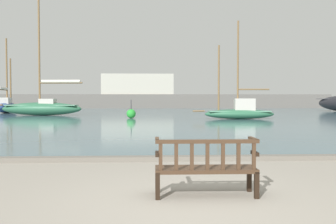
{
  "coord_description": "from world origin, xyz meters",
  "views": [
    {
      "loc": [
        -0.62,
        -5.39,
        1.54
      ],
      "look_at": [
        0.13,
        10.0,
        1.0
      ],
      "focal_mm": 40.0,
      "sensor_mm": 36.0,
      "label": 1
    }
  ],
  "objects_px": {
    "sailboat_outer_starboard": "(42,107)",
    "channel_buoy": "(131,114)",
    "park_bench": "(206,167)",
    "sailboat_nearest_starboard": "(240,111)",
    "sailboat_mid_starboard": "(7,106)"
  },
  "relations": [
    {
      "from": "park_bench",
      "to": "channel_buoy",
      "type": "distance_m",
      "value": 22.4
    },
    {
      "from": "park_bench",
      "to": "sailboat_outer_starboard",
      "type": "xyz_separation_m",
      "value": [
        -10.41,
        27.77,
        0.36
      ]
    },
    {
      "from": "sailboat_outer_starboard",
      "to": "channel_buoy",
      "type": "bearing_deg",
      "value": -34.01
    },
    {
      "from": "park_bench",
      "to": "sailboat_nearest_starboard",
      "type": "xyz_separation_m",
      "value": [
        5.64,
        20.93,
        0.18
      ]
    },
    {
      "from": "park_bench",
      "to": "channel_buoy",
      "type": "xyz_separation_m",
      "value": [
        -2.29,
        22.29,
        -0.04
      ]
    },
    {
      "from": "park_bench",
      "to": "sailboat_outer_starboard",
      "type": "bearing_deg",
      "value": 110.54
    },
    {
      "from": "park_bench",
      "to": "channel_buoy",
      "type": "bearing_deg",
      "value": 95.85
    },
    {
      "from": "sailboat_outer_starboard",
      "to": "channel_buoy",
      "type": "relative_size",
      "value": 7.42
    },
    {
      "from": "sailboat_nearest_starboard",
      "to": "channel_buoy",
      "type": "height_order",
      "value": "sailboat_nearest_starboard"
    },
    {
      "from": "park_bench",
      "to": "sailboat_mid_starboard",
      "type": "bearing_deg",
      "value": 114.97
    },
    {
      "from": "sailboat_outer_starboard",
      "to": "sailboat_mid_starboard",
      "type": "relative_size",
      "value": 1.33
    },
    {
      "from": "sailboat_outer_starboard",
      "to": "sailboat_mid_starboard",
      "type": "xyz_separation_m",
      "value": [
        -5.45,
        6.27,
        -0.01
      ]
    },
    {
      "from": "sailboat_mid_starboard",
      "to": "channel_buoy",
      "type": "distance_m",
      "value": 17.95
    },
    {
      "from": "sailboat_nearest_starboard",
      "to": "channel_buoy",
      "type": "bearing_deg",
      "value": 170.27
    },
    {
      "from": "sailboat_nearest_starboard",
      "to": "sailboat_outer_starboard",
      "type": "bearing_deg",
      "value": 156.91
    }
  ]
}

